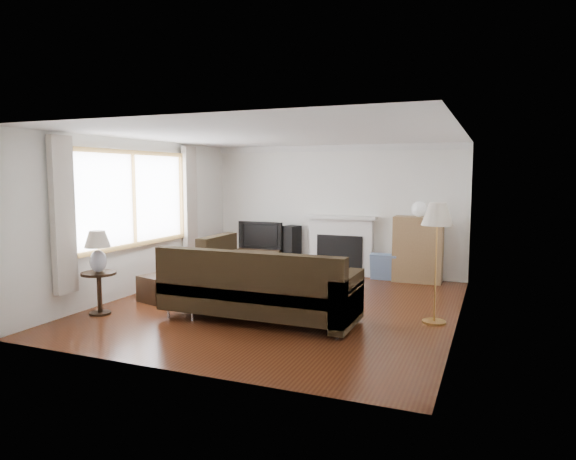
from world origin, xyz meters
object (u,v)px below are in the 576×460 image
at_px(sectional_sofa, 260,286).
at_px(side_table, 99,293).
at_px(bookshelf, 418,249).
at_px(floor_lamp, 436,264).
at_px(tv_stand, 263,259).
at_px(coffee_table, 291,280).

bearing_deg(sectional_sofa, side_table, -165.10).
relative_size(bookshelf, sectional_sofa, 0.42).
xyz_separation_m(bookshelf, side_table, (-3.78, -3.89, -0.30)).
height_order(bookshelf, floor_lamp, floor_lamp).
xyz_separation_m(bookshelf, floor_lamp, (0.59, -2.58, 0.20)).
xyz_separation_m(tv_stand, bookshelf, (3.09, 0.02, 0.37)).
relative_size(sectional_sofa, floor_lamp, 1.79).
distance_m(coffee_table, side_table, 2.94).
relative_size(bookshelf, coffee_table, 1.06).
bearing_deg(bookshelf, floor_lamp, -77.22).
xyz_separation_m(tv_stand, side_table, (-0.70, -3.88, 0.07)).
bearing_deg(coffee_table, side_table, -151.68).
height_order(sectional_sofa, floor_lamp, floor_lamp).
height_order(tv_stand, bookshelf, bookshelf).
height_order(tv_stand, side_table, side_table).
bearing_deg(bookshelf, sectional_sofa, -115.76).
relative_size(sectional_sofa, side_table, 4.75).
bearing_deg(tv_stand, side_table, -100.21).
height_order(bookshelf, sectional_sofa, bookshelf).
distance_m(tv_stand, sectional_sofa, 3.62).
relative_size(tv_stand, side_table, 1.52).
distance_m(bookshelf, floor_lamp, 2.65).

